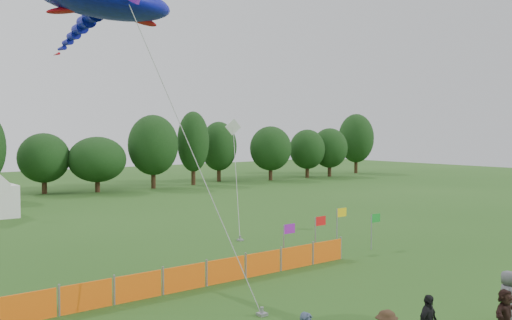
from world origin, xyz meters
TOP-DOWN VIEW (x-y plane):
  - treeline at (1.61, 44.93)m, footprint 104.57×8.78m
  - barrier_fence at (-1.80, 8.27)m, footprint 17.90×0.06m
  - flag_row at (7.16, 9.00)m, footprint 6.73×0.66m
  - spectator_e at (4.40, -1.64)m, footprint 1.00×0.81m
  - spectator_f at (3.09, -2.25)m, footprint 1.42×0.49m
  - stingray_kite at (-4.20, 10.17)m, footprint 6.13×13.10m
  - small_kite_white at (8.58, 18.99)m, footprint 4.38×5.96m

SIDE VIEW (x-z plane):
  - barrier_fence at x=-1.80m, z-range 0.00..1.00m
  - spectator_f at x=3.09m, z-range 0.00..1.52m
  - spectator_e at x=4.40m, z-range 0.00..1.77m
  - flag_row at x=7.16m, z-range 0.25..2.54m
  - treeline at x=1.61m, z-range 0.00..8.36m
  - small_kite_white at x=8.58m, z-range 1.07..8.19m
  - stingray_kite at x=-4.20m, z-range 5.09..17.28m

